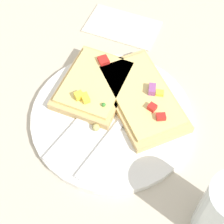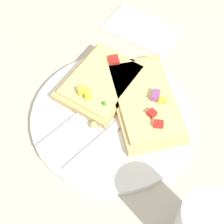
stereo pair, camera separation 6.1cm
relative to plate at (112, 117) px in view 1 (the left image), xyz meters
The scene contains 8 objects.
ground_plane 0.01m from the plate, ahead, with size 4.00×4.00×0.00m, color #BCB29E.
plate is the anchor object (origin of this frame).
fork 0.03m from the plate, 35.65° to the right, with size 0.06×0.21×0.01m.
knife 0.05m from the plate, 141.09° to the right, with size 0.06×0.21×0.01m.
pizza_slice_main 0.06m from the plate, 54.74° to the left, with size 0.20×0.20×0.03m.
pizza_slice_corner 0.07m from the plate, 139.74° to the left, with size 0.11×0.14×0.03m.
crumb_scatter 0.03m from the plate, 111.16° to the right, with size 0.02×0.04×0.01m.
napkin 0.22m from the plate, 106.94° to the left, with size 0.14×0.09×0.01m.
Camera 1 is at (0.13, -0.31, 0.53)m, focal length 60.00 mm.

